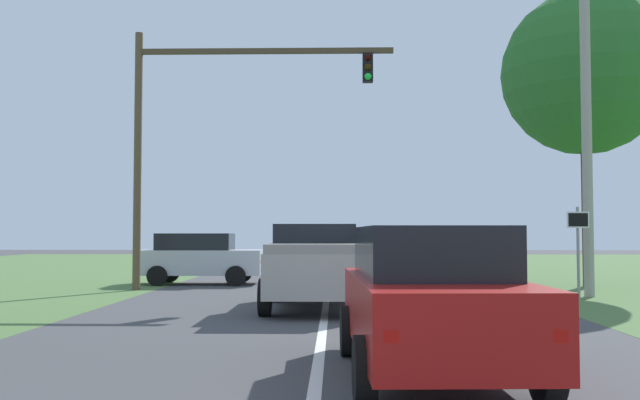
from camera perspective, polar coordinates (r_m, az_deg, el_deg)
The scene contains 8 objects.
ground_plane at distance 13.45m, azimuth 0.25°, elevation -10.24°, with size 120.00×120.00×0.00m, color #424244.
red_suv_near at distance 8.98m, azimuth 8.88°, elevation -7.72°, with size 2.24×4.80×1.85m.
pickup_truck_lead at distance 16.48m, azimuth -0.35°, elevation -5.33°, with size 2.34×5.02×1.97m.
traffic_light at distance 22.37m, azimuth -9.35°, elevation 6.53°, with size 8.10×0.40×8.06m.
keep_moving_sign at distance 20.16m, azimuth 20.17°, elevation -3.05°, with size 0.60×0.09×2.47m.
oak_tree_right at distance 25.46m, azimuth 20.66°, elevation 9.59°, with size 5.48×5.48×9.87m.
crossing_suv_far at distance 24.78m, azimuth -9.69°, elevation -4.61°, with size 4.24×2.05×1.76m.
utility_pole_right at distance 21.11m, azimuth 20.78°, elevation 5.27°, with size 0.28×0.28×9.26m, color #9E998E.
Camera 1 is at (0.23, -2.94, 1.77)m, focal length 39.52 mm.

